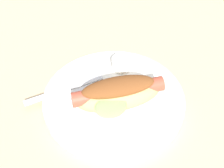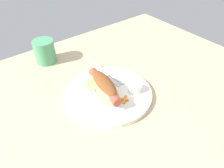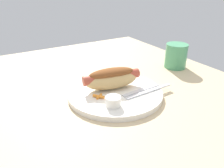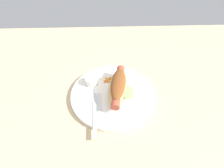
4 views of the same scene
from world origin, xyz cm
name	(u,v)px [view 4 (image 4 of 4)]	position (x,y,z in cm)	size (l,w,h in cm)	color
ground_plane	(107,98)	(0.00, 0.00, -0.90)	(120.00, 90.00, 1.80)	tan
plate	(111,95)	(-1.42, -0.05, 0.80)	(28.57, 28.57, 1.60)	white
hot_dog	(117,88)	(-3.51, 0.32, 4.98)	(9.86, 17.98, 6.42)	tan
sauce_ramekin	(90,81)	(5.82, -4.99, 2.93)	(4.16, 4.16, 2.66)	white
fork	(93,113)	(4.38, 8.14, 1.80)	(1.96, 17.08, 0.40)	silver
knife	(99,110)	(2.64, 6.80, 1.78)	(13.53, 1.40, 0.36)	silver
carrot_garnish	(105,80)	(0.35, -6.28, 2.01)	(3.20, 2.86, 0.86)	orange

